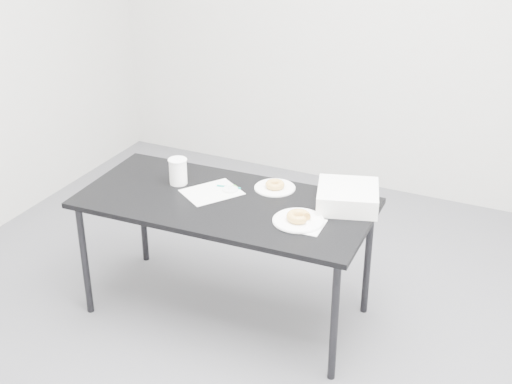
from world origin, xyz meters
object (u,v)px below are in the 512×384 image
at_px(plate_near, 298,221).
at_px(bakery_box, 348,197).
at_px(plate_far, 275,188).
at_px(scorecard, 212,192).
at_px(donut_near, 299,216).
at_px(coffee_cup, 178,171).
at_px(table, 225,210).
at_px(pen, 229,187).
at_px(donut_far, 275,184).

bearing_deg(plate_near, bakery_box, 58.94).
bearing_deg(plate_far, bakery_box, -3.66).
relative_size(scorecard, donut_near, 2.40).
relative_size(plate_far, bakery_box, 0.72).
distance_m(donut_near, coffee_cup, 0.75).
distance_m(plate_far, bakery_box, 0.41).
bearing_deg(donut_near, bakery_box, 58.94).
bearing_deg(donut_near, plate_near, 0.00).
relative_size(table, donut_near, 12.94).
height_order(plate_far, coffee_cup, coffee_cup).
height_order(table, plate_near, plate_near).
bearing_deg(plate_far, donut_near, -48.95).
bearing_deg(scorecard, pen, 88.97).
distance_m(pen, coffee_cup, 0.28).
height_order(donut_near, coffee_cup, coffee_cup).
xyz_separation_m(pen, plate_near, (0.47, -0.19, -0.00)).
bearing_deg(bakery_box, donut_far, 159.11).
xyz_separation_m(table, scorecard, (-0.11, 0.06, 0.05)).
bearing_deg(bakery_box, coffee_cup, 171.41).
relative_size(pen, bakery_box, 0.44).
distance_m(table, plate_near, 0.43).
bearing_deg(pen, scorecard, -134.03).
relative_size(table, donut_far, 14.95).
bearing_deg(donut_far, plate_near, -48.95).
bearing_deg(plate_near, pen, 158.25).
relative_size(donut_far, bakery_box, 0.34).
bearing_deg(donut_far, pen, -155.84).
bearing_deg(scorecard, donut_near, 22.46).
bearing_deg(coffee_cup, pen, 13.24).
relative_size(pen, coffee_cup, 0.93).
height_order(plate_near, bakery_box, bakery_box).
bearing_deg(donut_near, scorecard, 168.73).
bearing_deg(plate_near, scorecard, 168.73).
bearing_deg(bakery_box, plate_near, -138.29).
height_order(scorecard, donut_far, donut_far).
bearing_deg(coffee_cup, plate_far, 18.35).
bearing_deg(scorecard, table, 5.67).
distance_m(pen, plate_far, 0.24).
bearing_deg(plate_near, donut_near, 0.00).
bearing_deg(pen, plate_far, 14.89).
xyz_separation_m(scorecard, pen, (0.06, 0.08, 0.01)).
xyz_separation_m(donut_near, donut_far, (-0.25, 0.29, -0.01)).
bearing_deg(pen, donut_far, 14.89).
distance_m(coffee_cup, bakery_box, 0.90).
relative_size(scorecard, coffee_cup, 1.99).
height_order(table, donut_far, donut_far).
relative_size(plate_near, donut_far, 2.46).
bearing_deg(pen, donut_near, -31.02).
distance_m(plate_near, donut_near, 0.02).
height_order(plate_far, bakery_box, bakery_box).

